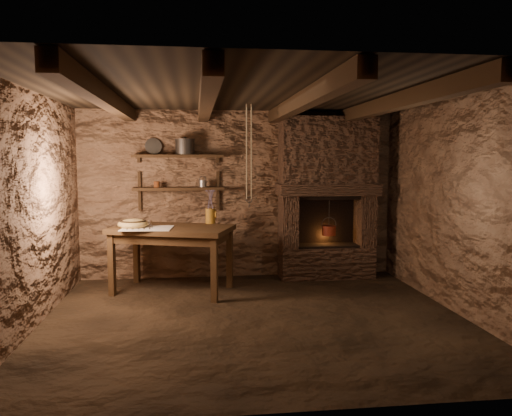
{
  "coord_description": "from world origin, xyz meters",
  "views": [
    {
      "loc": [
        -0.62,
        -5.17,
        1.72
      ],
      "look_at": [
        0.12,
        0.9,
        1.11
      ],
      "focal_mm": 35.0,
      "sensor_mm": 36.0,
      "label": 1
    }
  ],
  "objects": [
    {
      "name": "right_wall",
      "position": [
        2.25,
        0.0,
        1.2
      ],
      "size": [
        0.04,
        4.0,
        2.4
      ],
      "primitive_type": "cube",
      "color": "#4A3123",
      "rests_on": "floor"
    },
    {
      "name": "tin_pan",
      "position": [
        -1.2,
        1.94,
        1.89
      ],
      "size": [
        0.25,
        0.14,
        0.23
      ],
      "primitive_type": "cylinder",
      "rotation": [
        1.26,
        0.0,
        0.19
      ],
      "color": "gray",
      "rests_on": "shelf_upper"
    },
    {
      "name": "small_kettle",
      "position": [
        -0.52,
        1.84,
        1.37
      ],
      "size": [
        0.17,
        0.15,
        0.15
      ],
      "primitive_type": null,
      "rotation": [
        0.0,
        0.0,
        -0.42
      ],
      "color": "gray",
      "rests_on": "shelf_lower"
    },
    {
      "name": "iron_stockpot",
      "position": [
        -0.76,
        1.84,
        1.87
      ],
      "size": [
        0.28,
        0.28,
        0.2
      ],
      "primitive_type": "cylinder",
      "rotation": [
        0.0,
        0.0,
        -0.06
      ],
      "color": "#2B2926",
      "rests_on": "shelf_upper"
    },
    {
      "name": "shelf_upper",
      "position": [
        -0.85,
        1.84,
        1.75
      ],
      "size": [
        1.25,
        0.3,
        0.04
      ],
      "primitive_type": "cube",
      "color": "black",
      "rests_on": "back_wall"
    },
    {
      "name": "beam_mid_right",
      "position": [
        0.5,
        0.0,
        2.31
      ],
      "size": [
        0.14,
        3.95,
        0.16
      ],
      "primitive_type": "cube",
      "color": "black",
      "rests_on": "ceiling"
    },
    {
      "name": "floor",
      "position": [
        0.0,
        0.0,
        0.0
      ],
      "size": [
        4.5,
        4.5,
        0.0
      ],
      "primitive_type": "plane",
      "color": "black",
      "rests_on": "ground"
    },
    {
      "name": "shelf_lower",
      "position": [
        -0.85,
        1.84,
        1.3
      ],
      "size": [
        1.25,
        0.3,
        0.04
      ],
      "primitive_type": "cube",
      "color": "black",
      "rests_on": "back_wall"
    },
    {
      "name": "hearth",
      "position": [
        1.25,
        1.77,
        1.23
      ],
      "size": [
        1.43,
        0.51,
        2.3
      ],
      "color": "#3D281E",
      "rests_on": "floor"
    },
    {
      "name": "hanging_ropes",
      "position": [
        0.05,
        1.05,
        1.8
      ],
      "size": [
        0.08,
        0.08,
        1.2
      ],
      "primitive_type": null,
      "color": "tan",
      "rests_on": "ceiling"
    },
    {
      "name": "rusty_tin",
      "position": [
        -1.15,
        1.84,
        1.36
      ],
      "size": [
        0.11,
        0.11,
        0.08
      ],
      "primitive_type": "cylinder",
      "rotation": [
        0.0,
        0.0,
        0.38
      ],
      "color": "#5A2812",
      "rests_on": "shelf_lower"
    },
    {
      "name": "pewter_cutlery_row",
      "position": [
        -1.22,
        1.08,
        0.86
      ],
      "size": [
        0.53,
        0.24,
        0.01
      ],
      "primitive_type": null,
      "rotation": [
        0.0,
        0.0,
        -0.09
      ],
      "color": "gray",
      "rests_on": "linen_cloth"
    },
    {
      "name": "beam_far_right",
      "position": [
        1.5,
        0.0,
        2.31
      ],
      "size": [
        0.14,
        3.95,
        0.16
      ],
      "primitive_type": "cube",
      "color": "black",
      "rests_on": "ceiling"
    },
    {
      "name": "drinking_glasses",
      "position": [
        -1.2,
        1.22,
        0.89
      ],
      "size": [
        0.2,
        0.06,
        0.08
      ],
      "primitive_type": null,
      "color": "white",
      "rests_on": "linen_cloth"
    },
    {
      "name": "left_wall",
      "position": [
        -2.25,
        0.0,
        1.2
      ],
      "size": [
        0.04,
        4.0,
        2.4
      ],
      "primitive_type": "cube",
      "color": "#4A3123",
      "rests_on": "floor"
    },
    {
      "name": "stoneware_jug",
      "position": [
        -0.42,
        1.51,
        1.04
      ],
      "size": [
        0.15,
        0.14,
        0.46
      ],
      "rotation": [
        0.0,
        0.0,
        0.12
      ],
      "color": "#A4701F",
      "rests_on": "work_table"
    },
    {
      "name": "wooden_bowl",
      "position": [
        -1.41,
        1.2,
        0.89
      ],
      "size": [
        0.48,
        0.48,
        0.14
      ],
      "primitive_type": "ellipsoid",
      "rotation": [
        0.0,
        0.0,
        -0.32
      ],
      "color": "#A78848",
      "rests_on": "work_table"
    },
    {
      "name": "ceiling",
      "position": [
        0.0,
        0.0,
        2.4
      ],
      "size": [
        4.5,
        4.0,
        0.04
      ],
      "primitive_type": "cube",
      "color": "black",
      "rests_on": "back_wall"
    },
    {
      "name": "front_wall",
      "position": [
        0.0,
        -2.0,
        1.2
      ],
      "size": [
        4.5,
        0.04,
        2.4
      ],
      "primitive_type": "cube",
      "color": "#4A3123",
      "rests_on": "floor"
    },
    {
      "name": "linen_cloth",
      "position": [
        -1.22,
        1.1,
        0.85
      ],
      "size": [
        0.65,
        0.54,
        0.01
      ],
      "primitive_type": "cube",
      "rotation": [
        0.0,
        0.0,
        -0.09
      ],
      "color": "silver",
      "rests_on": "work_table"
    },
    {
      "name": "beam_far_left",
      "position": [
        -1.5,
        0.0,
        2.31
      ],
      "size": [
        0.14,
        3.95,
        0.16
      ],
      "primitive_type": "cube",
      "color": "black",
      "rests_on": "ceiling"
    },
    {
      "name": "red_pot",
      "position": [
        1.27,
        1.72,
        0.7
      ],
      "size": [
        0.26,
        0.26,
        0.54
      ],
      "rotation": [
        0.0,
        0.0,
        0.44
      ],
      "color": "maroon",
      "rests_on": "hearth"
    },
    {
      "name": "beam_mid_left",
      "position": [
        -0.5,
        0.0,
        2.31
      ],
      "size": [
        0.14,
        3.95,
        0.16
      ],
      "primitive_type": "cube",
      "color": "black",
      "rests_on": "ceiling"
    },
    {
      "name": "back_wall",
      "position": [
        0.0,
        2.0,
        1.2
      ],
      "size": [
        4.5,
        0.04,
        2.4
      ],
      "primitive_type": "cube",
      "color": "#4A3123",
      "rests_on": "floor"
    },
    {
      "name": "work_table",
      "position": [
        -0.92,
        1.23,
        0.46
      ],
      "size": [
        1.68,
        1.29,
        0.85
      ],
      "rotation": [
        0.0,
        0.0,
        -0.33
      ],
      "color": "#322011",
      "rests_on": "floor"
    }
  ]
}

